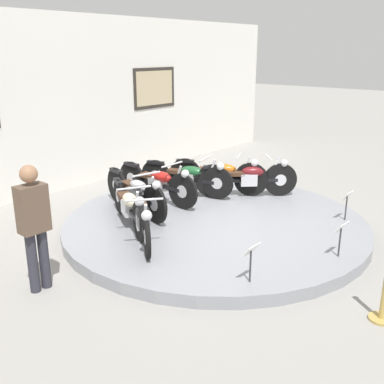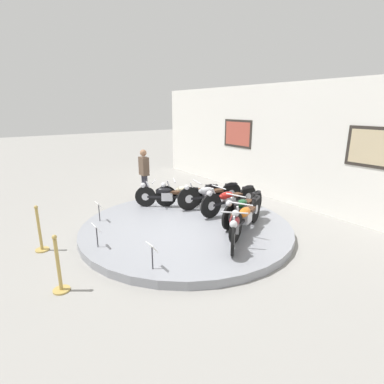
# 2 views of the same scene
# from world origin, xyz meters

# --- Properties ---
(ground_plane) EXTENTS (60.00, 60.00, 0.00)m
(ground_plane) POSITION_xyz_m (0.00, 0.00, 0.00)
(ground_plane) COLOR gray
(display_platform) EXTENTS (5.16, 5.16, 0.18)m
(display_platform) POSITION_xyz_m (0.00, 0.00, 0.09)
(display_platform) COLOR gray
(display_platform) RESTS_ON ground_plane
(back_wall) EXTENTS (14.00, 0.22, 3.71)m
(back_wall) POSITION_xyz_m (0.00, 4.01, 1.86)
(back_wall) COLOR white
(back_wall) RESTS_ON ground_plane
(motorcycle_black) EXTENTS (1.23, 1.59, 0.78)m
(motorcycle_black) POSITION_xyz_m (-1.41, 0.28, 0.55)
(motorcycle_black) COLOR black
(motorcycle_black) RESTS_ON display_platform
(motorcycle_cream) EXTENTS (0.94, 1.78, 0.79)m
(motorcycle_cream) POSITION_xyz_m (-1.20, 0.84, 0.56)
(motorcycle_cream) COLOR black
(motorcycle_cream) RESTS_ON display_platform
(motorcycle_silver) EXTENTS (0.59, 1.99, 0.81)m
(motorcycle_silver) POSITION_xyz_m (-0.68, 1.25, 0.58)
(motorcycle_silver) COLOR black
(motorcycle_silver) RESTS_ON display_platform
(motorcycle_red) EXTENTS (0.54, 2.02, 0.81)m
(motorcycle_red) POSITION_xyz_m (0.00, 1.40, 0.58)
(motorcycle_red) COLOR black
(motorcycle_red) RESTS_ON display_platform
(motorcycle_green) EXTENTS (0.71, 1.92, 0.80)m
(motorcycle_green) POSITION_xyz_m (0.69, 1.25, 0.57)
(motorcycle_green) COLOR black
(motorcycle_green) RESTS_ON display_platform
(motorcycle_orange) EXTENTS (0.93, 1.85, 0.81)m
(motorcycle_orange) POSITION_xyz_m (1.19, 0.84, 0.58)
(motorcycle_orange) COLOR black
(motorcycle_orange) RESTS_ON display_platform
(motorcycle_maroon) EXTENTS (1.45, 1.47, 0.81)m
(motorcycle_maroon) POSITION_xyz_m (1.41, 0.29, 0.57)
(motorcycle_maroon) COLOR black
(motorcycle_maroon) RESTS_ON display_platform
(info_placard_front_left) EXTENTS (0.26, 0.11, 0.51)m
(info_placard_front_left) POSITION_xyz_m (-1.43, -1.71, 0.55)
(info_placard_front_left) COLOR #333338
(info_placard_front_left) RESTS_ON display_platform
(info_placard_front_centre) EXTENTS (0.26, 0.11, 0.51)m
(info_placard_front_centre) POSITION_xyz_m (0.00, -2.23, 0.55)
(info_placard_front_centre) COLOR #333338
(info_placard_front_centre) RESTS_ON display_platform
(info_placard_front_right) EXTENTS (0.26, 0.11, 0.51)m
(info_placard_front_right) POSITION_xyz_m (1.43, -1.71, 0.55)
(info_placard_front_right) COLOR #333338
(info_placard_front_right) RESTS_ON display_platform
(visitor_standing) EXTENTS (0.36, 0.22, 1.65)m
(visitor_standing) POSITION_xyz_m (-3.10, 0.40, 0.93)
(visitor_standing) COLOR #2D2D38
(visitor_standing) RESTS_ON ground_plane
(stanchion_post_left_of_entry) EXTENTS (0.28, 0.28, 1.02)m
(stanchion_post_left_of_entry) POSITION_xyz_m (-0.90, -3.16, 0.34)
(stanchion_post_left_of_entry) COLOR tan
(stanchion_post_left_of_entry) RESTS_ON ground_plane
(stanchion_post_right_of_entry) EXTENTS (0.28, 0.28, 1.02)m
(stanchion_post_right_of_entry) POSITION_xyz_m (0.90, -3.16, 0.34)
(stanchion_post_right_of_entry) COLOR tan
(stanchion_post_right_of_entry) RESTS_ON ground_plane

